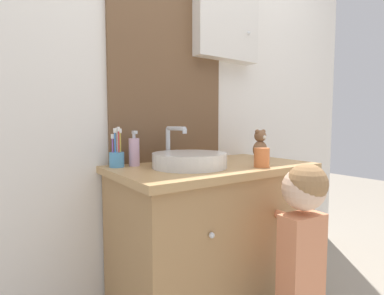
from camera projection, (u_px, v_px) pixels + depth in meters
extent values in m
cube|color=silver|center=(179.00, 91.00, 1.78)|extent=(3.20, 0.06, 2.50)
cube|color=brown|center=(169.00, 66.00, 1.68)|extent=(0.71, 0.02, 1.20)
cube|color=#B2C1CC|center=(169.00, 66.00, 1.68)|extent=(0.65, 0.01, 1.14)
cube|color=silver|center=(226.00, 2.00, 1.83)|extent=(0.47, 0.10, 0.70)
sphere|color=silver|center=(249.00, 33.00, 1.88)|extent=(0.02, 0.02, 0.02)
cube|color=#A37A4C|center=(212.00, 247.00, 1.59)|extent=(0.99, 0.54, 0.81)
cube|color=tan|center=(213.00, 168.00, 1.55)|extent=(1.03, 0.58, 0.03)
sphere|color=silver|center=(212.00, 235.00, 1.21)|extent=(0.02, 0.02, 0.02)
sphere|color=silver|center=(285.00, 215.00, 1.47)|extent=(0.02, 0.02, 0.02)
cylinder|color=silver|center=(190.00, 160.00, 1.45)|extent=(0.36, 0.36, 0.07)
cylinder|color=silver|center=(190.00, 154.00, 1.44)|extent=(0.30, 0.30, 0.01)
cylinder|color=silver|center=(168.00, 146.00, 1.61)|extent=(0.02, 0.02, 0.19)
cylinder|color=silver|center=(176.00, 128.00, 1.54)|extent=(0.02, 0.16, 0.02)
cylinder|color=silver|center=(185.00, 131.00, 1.47)|extent=(0.02, 0.02, 0.02)
sphere|color=white|center=(183.00, 156.00, 1.67)|extent=(0.04, 0.04, 0.04)
cylinder|color=#4C93C6|center=(117.00, 160.00, 1.46)|extent=(0.07, 0.07, 0.07)
cylinder|color=#E5CC4C|center=(120.00, 147.00, 1.46)|extent=(0.01, 0.01, 0.18)
cube|color=white|center=(120.00, 131.00, 1.46)|extent=(0.01, 0.02, 0.02)
cylinder|color=white|center=(117.00, 146.00, 1.47)|extent=(0.01, 0.01, 0.18)
cube|color=white|center=(117.00, 130.00, 1.46)|extent=(0.01, 0.02, 0.02)
cylinder|color=#8E56B7|center=(113.00, 150.00, 1.45)|extent=(0.01, 0.01, 0.15)
cube|color=white|center=(112.00, 136.00, 1.44)|extent=(0.01, 0.02, 0.02)
cylinder|color=#3884DB|center=(115.00, 147.00, 1.44)|extent=(0.01, 0.01, 0.18)
cube|color=white|center=(115.00, 131.00, 1.43)|extent=(0.01, 0.02, 0.02)
cylinder|color=#D6423D|center=(119.00, 146.00, 1.44)|extent=(0.01, 0.01, 0.18)
cube|color=white|center=(118.00, 129.00, 1.44)|extent=(0.01, 0.02, 0.02)
cylinder|color=#CCA3BC|center=(134.00, 152.00, 1.49)|extent=(0.05, 0.05, 0.14)
cylinder|color=silver|center=(134.00, 136.00, 1.49)|extent=(0.02, 0.02, 0.02)
cube|color=silver|center=(135.00, 132.00, 1.48)|extent=(0.02, 0.03, 0.02)
cube|color=tan|center=(302.00, 255.00, 1.25)|extent=(0.20, 0.12, 0.35)
sphere|color=beige|center=(304.00, 189.00, 1.22)|extent=(0.18, 0.18, 0.18)
sphere|color=#997047|center=(307.00, 183.00, 1.21)|extent=(0.16, 0.16, 0.16)
cylinder|color=tan|center=(281.00, 215.00, 1.43)|extent=(0.07, 0.27, 0.04)
cylinder|color=#3884DB|center=(262.00, 201.00, 1.54)|extent=(0.01, 0.05, 0.12)
ellipsoid|color=brown|center=(260.00, 149.00, 1.83)|extent=(0.10, 0.08, 0.11)
sphere|color=brown|center=(260.00, 136.00, 1.82)|extent=(0.07, 0.07, 0.07)
sphere|color=brown|center=(257.00, 132.00, 1.81)|extent=(0.03, 0.03, 0.03)
sphere|color=brown|center=(263.00, 132.00, 1.84)|extent=(0.03, 0.03, 0.03)
sphere|color=silver|center=(264.00, 137.00, 1.80)|extent=(0.03, 0.03, 0.03)
cylinder|color=orange|center=(262.00, 158.00, 1.45)|extent=(0.07, 0.07, 0.09)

